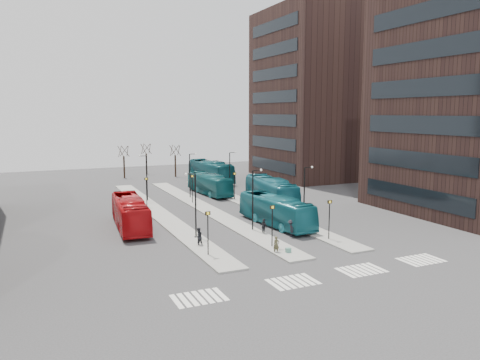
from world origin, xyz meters
name	(u,v)px	position (x,y,z in m)	size (l,w,h in m)	color
ground	(339,300)	(0.00, 0.00, 0.00)	(160.00, 160.00, 0.00)	#303032
island_left	(158,213)	(-4.00, 30.00, 0.07)	(2.50, 45.00, 0.15)	gray
island_mid	(206,209)	(2.00, 30.00, 0.07)	(2.50, 45.00, 0.15)	gray
island_right	(250,205)	(8.00, 30.00, 0.07)	(2.50, 45.00, 0.15)	gray
suitcase	(288,251)	(1.97, 9.79, 0.26)	(0.42, 0.33, 0.52)	#1C399C
red_bus	(130,213)	(-8.38, 24.25, 1.61)	(2.71, 11.59, 3.23)	#B30D12
teal_bus_a	(276,211)	(5.91, 19.21, 1.58)	(2.65, 11.34, 3.16)	#166470
teal_bus_b	(209,184)	(6.16, 39.86, 1.51)	(2.54, 10.88, 3.03)	#12565C
teal_bus_c	(271,191)	(10.54, 29.07, 1.77)	(2.97, 12.69, 3.54)	#166071
teal_bus_d	(211,171)	(10.77, 51.58, 1.81)	(3.04, 12.99, 3.62)	#12505A
traveller	(276,245)	(1.12, 10.34, 0.75)	(0.55, 0.36, 1.50)	#47442A
commuter_a	(198,237)	(-4.16, 15.10, 0.85)	(0.82, 0.64, 1.70)	black
commuter_b	(264,227)	(3.03, 16.39, 0.77)	(0.91, 0.38, 1.55)	black
commuter_c	(291,228)	(4.93, 14.43, 0.84)	(1.09, 0.63, 1.69)	black
crosswalk_stripes	(326,276)	(1.75, 4.00, 0.01)	(22.35, 2.40, 0.01)	silver
tower_far	(321,95)	(31.98, 50.00, 15.00)	(20.12, 20.00, 30.00)	#311F1B
sign_poles	(224,200)	(1.60, 23.00, 2.41)	(12.45, 22.12, 3.65)	black
lamp_posts	(216,182)	(2.64, 28.00, 3.58)	(14.04, 20.24, 6.12)	black
bare_trees	(149,162)	(2.67, 62.67, 2.72)	(10.97, 8.14, 5.90)	black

